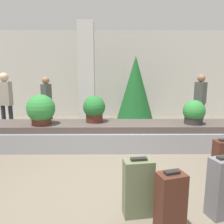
# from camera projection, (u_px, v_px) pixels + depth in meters

# --- Properties ---
(ground_plane) EXTENTS (18.00, 18.00, 0.00)m
(ground_plane) POSITION_uv_depth(u_px,v_px,m) (113.00, 185.00, 3.31)
(ground_plane) COLOR #6B6051
(back_wall) EXTENTS (18.00, 0.06, 3.20)m
(back_wall) POSITION_uv_depth(u_px,v_px,m) (111.00, 74.00, 8.29)
(back_wall) COLOR beige
(back_wall) RESTS_ON ground_plane
(carousel) EXTENTS (7.45, 0.99, 0.56)m
(carousel) POSITION_uv_depth(u_px,v_px,m) (112.00, 135.00, 4.98)
(carousel) COLOR gray
(carousel) RESTS_ON ground_plane
(pillar) EXTENTS (0.48, 0.48, 3.20)m
(pillar) POSITION_uv_depth(u_px,v_px,m) (87.00, 75.00, 6.86)
(pillar) COLOR silver
(pillar) RESTS_ON ground_plane
(suitcase_0) EXTENTS (0.30, 0.27, 0.75)m
(suitcase_0) POSITION_uv_depth(u_px,v_px,m) (220.00, 188.00, 2.53)
(suitcase_0) COLOR slate
(suitcase_0) RESTS_ON ground_plane
(suitcase_1) EXTENTS (0.37, 0.24, 0.72)m
(suitcase_1) POSITION_uv_depth(u_px,v_px,m) (138.00, 188.00, 2.56)
(suitcase_1) COLOR #5B6647
(suitcase_1) RESTS_ON ground_plane
(suitcase_3) EXTENTS (0.26, 0.22, 0.70)m
(suitcase_3) POSITION_uv_depth(u_px,v_px,m) (222.00, 162.00, 3.33)
(suitcase_3) COLOR #472319
(suitcase_3) RESTS_ON ground_plane
(suitcase_4) EXTENTS (0.33, 0.27, 0.70)m
(suitcase_4) POSITION_uv_depth(u_px,v_px,m) (170.00, 203.00, 2.27)
(suitcase_4) COLOR #472319
(suitcase_4) RESTS_ON ground_plane
(potted_plant_0) EXTENTS (0.48, 0.48, 0.53)m
(potted_plant_0) POSITION_uv_depth(u_px,v_px,m) (194.00, 113.00, 4.80)
(potted_plant_0) COLOR #2D2D2D
(potted_plant_0) RESTS_ON carousel
(potted_plant_1) EXTENTS (0.51, 0.51, 0.61)m
(potted_plant_1) POSITION_uv_depth(u_px,v_px,m) (94.00, 109.00, 4.97)
(potted_plant_1) COLOR #4C2319
(potted_plant_1) RESTS_ON carousel
(potted_plant_2) EXTENTS (0.61, 0.61, 0.66)m
(potted_plant_2) POSITION_uv_depth(u_px,v_px,m) (41.00, 110.00, 4.72)
(potted_plant_2) COLOR #4C2319
(potted_plant_2) RESTS_ON carousel
(traveler_0) EXTENTS (0.31, 0.37, 1.63)m
(traveler_0) POSITION_uv_depth(u_px,v_px,m) (200.00, 97.00, 6.52)
(traveler_0) COLOR #282833
(traveler_0) RESTS_ON ground_plane
(traveler_1) EXTENTS (0.35, 0.23, 1.67)m
(traveler_1) POSITION_uv_depth(u_px,v_px,m) (6.00, 98.00, 5.87)
(traveler_1) COLOR #282833
(traveler_1) RESTS_ON ground_plane
(traveler_2) EXTENTS (0.31, 0.36, 1.55)m
(traveler_2) POSITION_uv_depth(u_px,v_px,m) (47.00, 98.00, 6.56)
(traveler_2) COLOR #282833
(traveler_2) RESTS_ON ground_plane
(decorated_tree) EXTENTS (1.18, 1.18, 2.20)m
(decorated_tree) POSITION_uv_depth(u_px,v_px,m) (135.00, 88.00, 7.04)
(decorated_tree) COLOR #4C331E
(decorated_tree) RESTS_ON ground_plane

